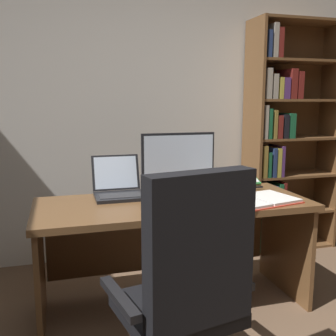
% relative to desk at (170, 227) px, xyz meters
% --- Properties ---
extents(wall_back, '(5.38, 0.12, 2.84)m').
position_rel_desk_xyz_m(wall_back, '(0.06, 0.95, 0.90)').
color(wall_back, beige).
rests_on(wall_back, ground).
extents(desk, '(1.73, 0.69, 0.72)m').
position_rel_desk_xyz_m(desk, '(0.00, 0.00, 0.00)').
color(desk, brown).
rests_on(desk, ground).
extents(bookshelf, '(0.82, 0.34, 2.03)m').
position_rel_desk_xyz_m(bookshelf, '(1.25, 0.70, 0.49)').
color(bookshelf, brown).
rests_on(bookshelf, ground).
extents(office_chair, '(0.67, 0.60, 1.07)m').
position_rel_desk_xyz_m(office_chair, '(-0.17, -0.85, -0.07)').
color(office_chair, black).
rests_on(office_chair, ground).
extents(monitor, '(0.52, 0.16, 0.41)m').
position_rel_desk_xyz_m(monitor, '(0.10, 0.14, 0.41)').
color(monitor, black).
rests_on(monitor, desk).
extents(laptop, '(0.32, 0.34, 0.26)m').
position_rel_desk_xyz_m(laptop, '(-0.32, 0.16, 0.25)').
color(laptop, black).
rests_on(laptop, desk).
extents(keyboard, '(0.42, 0.15, 0.02)m').
position_rel_desk_xyz_m(keyboard, '(0.10, -0.19, 0.21)').
color(keyboard, black).
rests_on(keyboard, desk).
extents(computer_mouse, '(0.06, 0.10, 0.04)m').
position_rel_desk_xyz_m(computer_mouse, '(-0.20, -0.19, 0.21)').
color(computer_mouse, black).
rests_on(computer_mouse, desk).
extents(reading_stand_with_book, '(0.30, 0.29, 0.13)m').
position_rel_desk_xyz_m(reading_stand_with_book, '(0.58, 0.21, 0.26)').
color(reading_stand_with_book, black).
rests_on(reading_stand_with_book, desk).
extents(open_binder, '(0.55, 0.42, 0.02)m').
position_rel_desk_xyz_m(open_binder, '(0.50, -0.24, 0.20)').
color(open_binder, '#DB422D').
rests_on(open_binder, desk).
extents(notepad, '(0.18, 0.23, 0.01)m').
position_rel_desk_xyz_m(notepad, '(0.29, -0.09, 0.20)').
color(notepad, silver).
rests_on(notepad, desk).
extents(pen, '(0.14, 0.05, 0.01)m').
position_rel_desk_xyz_m(pen, '(0.31, -0.09, 0.21)').
color(pen, navy).
rests_on(pen, notepad).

